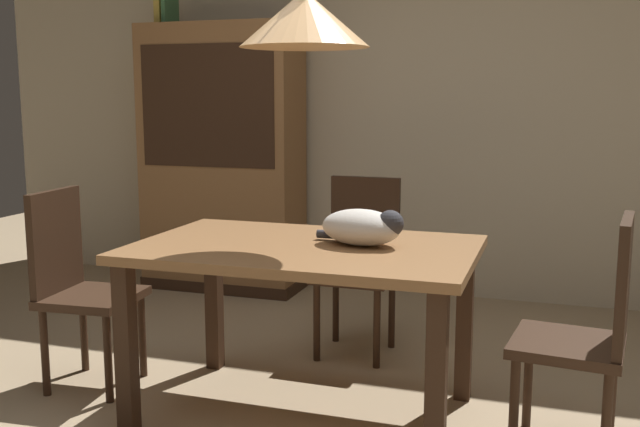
# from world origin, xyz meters

# --- Properties ---
(back_wall) EXTENTS (6.40, 0.10, 2.90)m
(back_wall) POSITION_xyz_m (0.00, 2.65, 1.45)
(back_wall) COLOR beige
(back_wall) RESTS_ON ground
(dining_table) EXTENTS (1.40, 0.90, 0.75)m
(dining_table) POSITION_xyz_m (-0.00, 0.48, 0.65)
(dining_table) COLOR olive
(dining_table) RESTS_ON ground
(chair_left_side) EXTENTS (0.43, 0.43, 0.93)m
(chair_left_side) POSITION_xyz_m (-1.13, 0.47, 0.51)
(chair_left_side) COLOR #382316
(chair_left_side) RESTS_ON ground
(chair_right_side) EXTENTS (0.44, 0.44, 0.93)m
(chair_right_side) POSITION_xyz_m (1.13, 0.47, 0.51)
(chair_right_side) COLOR #382316
(chair_right_side) RESTS_ON ground
(chair_far_back) EXTENTS (0.41, 0.41, 0.93)m
(chair_far_back) POSITION_xyz_m (-0.00, 1.35, 0.51)
(chair_far_back) COLOR #382316
(chair_far_back) RESTS_ON ground
(cat_sleeping) EXTENTS (0.40, 0.27, 0.16)m
(cat_sleeping) POSITION_xyz_m (0.23, 0.54, 0.83)
(cat_sleeping) COLOR silver
(cat_sleeping) RESTS_ON dining_table
(pendant_lamp) EXTENTS (0.52, 0.52, 1.30)m
(pendant_lamp) POSITION_xyz_m (-0.00, 0.48, 1.66)
(pendant_lamp) COLOR #E0A86B
(hutch_bookcase) EXTENTS (1.12, 0.45, 1.85)m
(hutch_bookcase) POSITION_xyz_m (-1.27, 2.32, 0.89)
(hutch_bookcase) COLOR olive
(hutch_bookcase) RESTS_ON ground
(book_yellow_short) EXTENTS (0.04, 0.20, 0.18)m
(book_yellow_short) POSITION_xyz_m (-1.69, 2.32, 1.94)
(book_yellow_short) COLOR gold
(book_yellow_short) RESTS_ON hutch_bookcase
(book_green_slim) EXTENTS (0.03, 0.20, 0.26)m
(book_green_slim) POSITION_xyz_m (-1.64, 2.32, 1.98)
(book_green_slim) COLOR #427A4C
(book_green_slim) RESTS_ON hutch_bookcase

